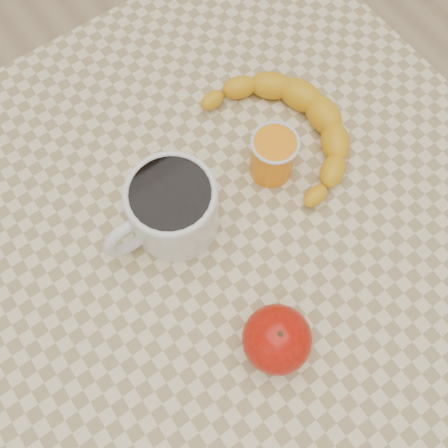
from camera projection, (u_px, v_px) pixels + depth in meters
ground at (224, 329)px, 1.34m from camera, size 3.00×3.00×0.00m
table at (224, 251)px, 0.72m from camera, size 0.80×0.80×0.75m
coffee_mug at (171, 208)px, 0.60m from camera, size 0.15×0.11×0.09m
orange_juice_glass at (273, 156)px, 0.64m from camera, size 0.06×0.06×0.07m
apple at (277, 339)px, 0.55m from camera, size 0.10×0.10×0.07m
banana at (287, 130)px, 0.67m from camera, size 0.21×0.29×0.04m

